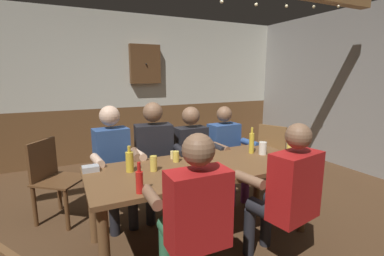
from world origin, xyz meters
The scene contains 25 objects.
ground_plane centered at (0.00, 0.00, 0.00)m, with size 7.63×7.63×0.00m, color #4C331E.
back_wall_upper centered at (0.00, 2.81, 1.81)m, with size 6.36×0.12×1.67m, color beige.
back_wall_wainscot centered at (0.00, 2.81, 0.48)m, with size 6.36×0.12×0.97m, color brown.
dining_table centered at (0.00, -0.17, 0.64)m, with size 2.08×0.87×0.73m.
person_0 centered at (-0.70, 0.50, 0.69)m, with size 0.51×0.55×1.25m.
person_1 centered at (-0.24, 0.51, 0.70)m, with size 0.58×0.57×1.27m.
person_2 centered at (0.24, 0.50, 0.66)m, with size 0.52×0.51×1.19m.
person_3 centered at (0.71, 0.50, 0.65)m, with size 0.53×0.53×1.17m.
person_4 centered at (-0.42, -0.83, 0.67)m, with size 0.55×0.50×1.22m.
person_5 centered at (0.40, -0.84, 0.67)m, with size 0.59×0.58×1.22m.
chair_empty_near_left centered at (-1.28, 0.83, 0.48)m, with size 0.62×0.62×0.88m.
chair_empty_far_end centered at (1.34, 0.45, 0.48)m, with size 0.58×0.58×0.88m.
table_candle centered at (-0.18, 0.15, 0.77)m, with size 0.04×0.04×0.08m, color #F9E08C.
condiment_caddy centered at (-0.96, 0.11, 0.75)m, with size 0.14×0.10×0.05m, color #B2B7BC.
plate_0 centered at (0.71, -0.52, 0.74)m, with size 0.21×0.21×0.01m, color white.
plate_1 centered at (-0.12, -0.34, 0.74)m, with size 0.24×0.24×0.01m, color white.
bottle_0 centered at (-0.69, -0.52, 0.82)m, with size 0.05×0.05×0.23m.
bottle_1 centered at (-0.65, -0.05, 0.82)m, with size 0.07×0.07×0.23m.
bottle_2 centered at (0.67, -0.04, 0.85)m, with size 0.05×0.05×0.28m.
pint_glass_0 centered at (-0.46, -0.12, 0.80)m, with size 0.06×0.06×0.14m, color #E5C64C.
pint_glass_1 centered at (0.89, -0.37, 0.81)m, with size 0.07×0.07×0.16m, color #E5C64C.
pint_glass_2 centered at (-0.04, -0.08, 0.78)m, with size 0.06×0.06×0.10m, color gold.
pint_glass_3 centered at (0.75, -0.13, 0.80)m, with size 0.08×0.08×0.13m, color white.
pint_glass_4 centered at (-0.18, 0.03, 0.78)m, with size 0.06×0.06×0.11m, color #E5C64C.
wall_dart_cabinet centered at (0.31, 2.68, 1.76)m, with size 0.56×0.15×0.70m.
Camera 1 is at (-1.15, -2.34, 1.57)m, focal length 25.65 mm.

